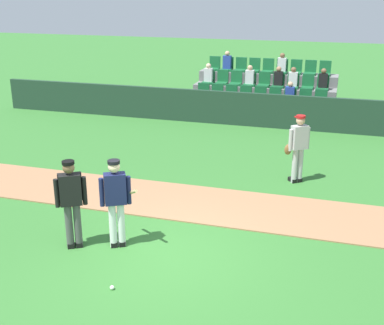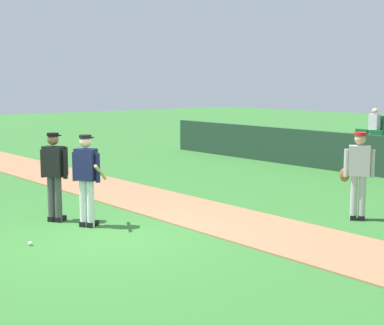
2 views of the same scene
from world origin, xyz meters
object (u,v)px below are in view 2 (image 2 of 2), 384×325
Objects in this scene: runner_grey_jersey at (358,173)px; umpire_home_plate at (55,172)px; batter_navy_jersey at (87,177)px; baseball at (30,243)px.

umpire_home_plate is at bearing -128.58° from runner_grey_jersey.
batter_navy_jersey is 1.00× the size of runner_grey_jersey.
umpire_home_plate is (-0.79, -0.26, 0.03)m from batter_navy_jersey.
umpire_home_plate and runner_grey_jersey have the same top height.
batter_navy_jersey and runner_grey_jersey have the same top height.
runner_grey_jersey is 6.36m from baseball.
umpire_home_plate is at bearing -161.53° from batter_navy_jersey.
umpire_home_plate reaches higher than baseball.
runner_grey_jersey is at bearing 56.34° from batter_navy_jersey.
baseball is at bearing -40.70° from umpire_home_plate.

